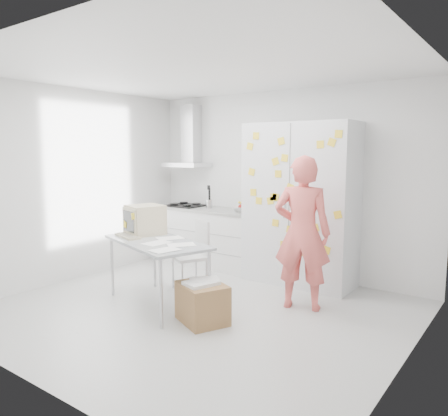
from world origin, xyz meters
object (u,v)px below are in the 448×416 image
Objects in this scene: person at (302,233)px; cardboard_box at (202,302)px; chair at (195,251)px; desk at (149,229)px.

person reaches higher than cardboard_box.
chair is at bearing -9.50° from person.
person is 1.86m from desk.
desk reaches higher than cardboard_box.
chair is 1.40× the size of cardboard_box.
chair is (-1.44, -0.20, -0.37)m from person.
desk is 2.43× the size of cardboard_box.
desk is at bearing 167.33° from cardboard_box.
person is 2.71× the size of cardboard_box.
person is 1.12× the size of desk.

